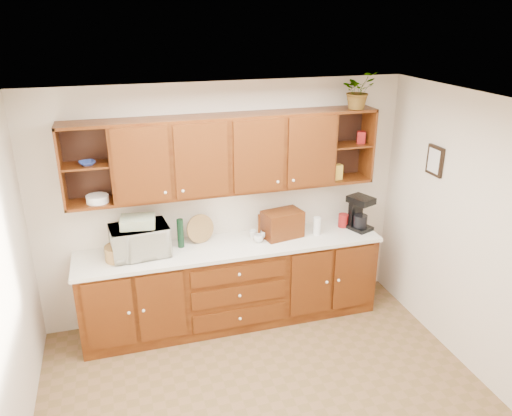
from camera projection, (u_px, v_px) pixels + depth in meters
floor at (273, 411)px, 4.35m from camera, size 4.00×4.00×0.00m
ceiling at (278, 113)px, 3.39m from camera, size 4.00×4.00×0.00m
back_wall at (224, 203)px, 5.43m from camera, size 4.00×0.00×4.00m
right_wall at (490, 248)px, 4.39m from camera, size 0.00×3.50×3.50m
base_cabinets at (232, 284)px, 5.47m from camera, size 3.20×0.60×0.90m
countertop at (232, 246)px, 5.29m from camera, size 3.24×0.64×0.04m
upper_cabinets at (227, 154)px, 5.07m from camera, size 3.20×0.33×0.80m
undercabinet_light at (229, 195)px, 5.17m from camera, size 0.40×0.05×0.02m
framed_picture at (435, 161)px, 4.99m from camera, size 0.03×0.24×0.30m
wicker_basket at (118, 253)px, 4.94m from camera, size 0.28×0.28×0.15m
microwave at (140, 241)px, 5.01m from camera, size 0.61×0.44×0.31m
towel_stack at (138, 222)px, 4.93m from camera, size 0.36×0.28×0.10m
wine_bottle at (180, 233)px, 5.18m from camera, size 0.08×0.08×0.31m
woven_tray at (201, 241)px, 5.35m from camera, size 0.32×0.17×0.31m
bread_box at (282, 224)px, 5.43m from camera, size 0.46×0.33×0.29m
mug_tree at (259, 235)px, 5.40m from camera, size 0.25×0.26×0.29m
canister_red at (343, 220)px, 5.70m from camera, size 0.14×0.14×0.15m
canister_white at (317, 226)px, 5.49m from camera, size 0.11×0.11×0.20m
canister_yellow at (362, 226)px, 5.61m from camera, size 0.11×0.11×0.10m
coffee_maker at (359, 213)px, 5.62m from camera, size 0.29×0.33×0.39m
bowl_stack at (87, 163)px, 4.67m from camera, size 0.19×0.19×0.04m
plate_stack at (97, 199)px, 4.82m from camera, size 0.25×0.25×0.07m
pantry_box_yellow at (338, 172)px, 5.46m from camera, size 0.10×0.09×0.16m
pantry_box_red at (361, 137)px, 5.42m from camera, size 0.11×0.10×0.13m
potted_plant at (358, 90)px, 5.15m from camera, size 0.41×0.38×0.38m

